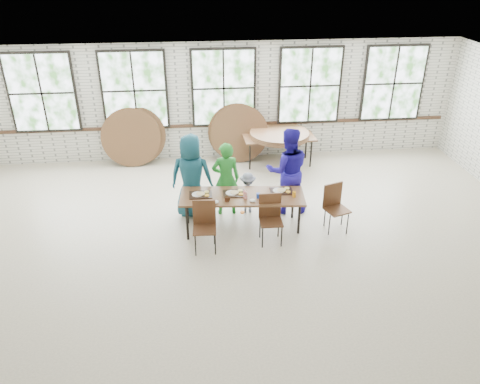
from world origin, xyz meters
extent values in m
plane|color=beige|center=(0.00, 0.00, 0.00)|extent=(12.00, 12.00, 0.00)
plane|color=white|center=(0.00, 0.00, 3.00)|extent=(12.00, 12.00, 0.00)
plane|color=silver|center=(0.00, 4.50, 1.50)|extent=(12.00, 0.00, 12.00)
cube|color=#422819|center=(0.00, 4.47, 0.90)|extent=(11.80, 0.05, 0.08)
cube|color=black|center=(-4.40, 4.44, 1.88)|extent=(1.62, 0.05, 1.97)
cube|color=white|center=(-4.40, 4.41, 1.88)|extent=(1.50, 0.01, 1.85)
cube|color=black|center=(-2.20, 4.44, 1.88)|extent=(1.62, 0.05, 1.97)
cube|color=white|center=(-2.20, 4.41, 1.88)|extent=(1.50, 0.01, 1.85)
cube|color=black|center=(0.00, 4.44, 1.88)|extent=(1.62, 0.05, 1.97)
cube|color=white|center=(0.00, 4.41, 1.88)|extent=(1.50, 0.01, 1.85)
cube|color=black|center=(2.20, 4.44, 1.88)|extent=(1.62, 0.05, 1.97)
cube|color=white|center=(2.20, 4.41, 1.88)|extent=(1.50, 0.01, 1.85)
cube|color=black|center=(4.40, 4.44, 1.88)|extent=(1.62, 0.05, 1.97)
cube|color=white|center=(4.40, 4.41, 1.88)|extent=(1.50, 0.01, 1.85)
cube|color=brown|center=(0.09, 0.84, 0.72)|extent=(2.46, 1.01, 0.04)
cylinder|color=black|center=(-0.99, 0.54, 0.35)|extent=(0.05, 0.05, 0.70)
cylinder|color=black|center=(-0.99, 1.14, 0.35)|extent=(0.05, 0.05, 0.70)
cylinder|color=black|center=(1.17, 0.54, 0.35)|extent=(0.05, 0.05, 0.70)
cylinder|color=black|center=(1.17, 1.14, 0.35)|extent=(0.05, 0.05, 0.70)
cube|color=#4B2C19|center=(-0.67, 0.15, 0.45)|extent=(0.44, 0.42, 0.03)
cube|color=#4B2C19|center=(-0.67, 0.34, 0.70)|extent=(0.42, 0.05, 0.50)
cylinder|color=black|center=(-0.85, -0.02, 0.22)|extent=(0.02, 0.02, 0.44)
cylinder|color=black|center=(-0.85, 0.32, 0.22)|extent=(0.02, 0.02, 0.44)
cylinder|color=black|center=(-0.49, -0.02, 0.22)|extent=(0.02, 0.02, 0.44)
cylinder|color=black|center=(-0.49, 0.32, 0.22)|extent=(0.02, 0.02, 0.44)
cube|color=#4B2C19|center=(0.57, 0.28, 0.45)|extent=(0.43, 0.41, 0.03)
cube|color=#4B2C19|center=(0.57, 0.47, 0.70)|extent=(0.42, 0.04, 0.50)
cylinder|color=black|center=(0.39, 0.11, 0.22)|extent=(0.02, 0.02, 0.44)
cylinder|color=black|center=(0.39, 0.45, 0.22)|extent=(0.02, 0.02, 0.44)
cylinder|color=black|center=(0.75, 0.11, 0.22)|extent=(0.02, 0.02, 0.44)
cylinder|color=black|center=(0.75, 0.45, 0.22)|extent=(0.02, 0.02, 0.44)
cube|color=#4B2C19|center=(1.93, 0.58, 0.45)|extent=(0.53, 0.52, 0.03)
cube|color=#4B2C19|center=(1.86, 0.76, 0.70)|extent=(0.41, 0.17, 0.50)
cylinder|color=black|center=(1.75, 0.41, 0.22)|extent=(0.02, 0.02, 0.44)
cylinder|color=black|center=(1.75, 0.75, 0.22)|extent=(0.02, 0.02, 0.44)
cylinder|color=black|center=(2.11, 0.41, 0.22)|extent=(0.02, 0.02, 0.44)
cylinder|color=black|center=(2.11, 0.75, 0.22)|extent=(0.02, 0.02, 0.44)
imported|color=#174E5A|center=(-0.88, 1.49, 0.89)|extent=(0.95, 0.70, 1.77)
imported|color=#228028|center=(-0.18, 1.49, 0.79)|extent=(0.59, 0.40, 1.58)
imported|color=#152342|center=(0.27, 1.49, 0.45)|extent=(0.60, 0.37, 0.90)
imported|color=#21169C|center=(1.10, 1.49, 0.92)|extent=(0.92, 0.73, 1.84)
cube|color=brown|center=(1.35, 3.87, 0.72)|extent=(1.83, 0.83, 0.04)
cylinder|color=black|center=(0.57, 3.59, 0.35)|extent=(0.04, 0.04, 0.70)
cylinder|color=black|center=(0.57, 4.14, 0.35)|extent=(0.04, 0.04, 0.70)
cylinder|color=black|center=(2.13, 3.59, 0.35)|extent=(0.04, 0.04, 0.70)
cylinder|color=black|center=(2.13, 4.14, 0.35)|extent=(0.04, 0.04, 0.70)
cube|color=black|center=(-0.71, 0.93, 0.75)|extent=(0.44, 0.33, 0.02)
cube|color=black|center=(-0.06, 0.92, 0.75)|extent=(0.44, 0.33, 0.02)
cube|color=black|center=(0.87, 0.92, 0.75)|extent=(0.44, 0.33, 0.02)
cylinder|color=black|center=(-0.22, 0.64, 0.79)|extent=(0.09, 0.09, 0.09)
cube|color=red|center=(0.14, 0.72, 0.80)|extent=(0.07, 0.06, 0.11)
cylinder|color=#183EBA|center=(0.38, 0.71, 0.79)|extent=(0.07, 0.07, 0.10)
cylinder|color=orange|center=(1.07, 0.68, 0.80)|extent=(0.07, 0.07, 0.11)
cylinder|color=white|center=(0.49, 0.61, 0.79)|extent=(0.17, 0.17, 0.10)
ellipsoid|color=white|center=(-0.44, 0.59, 0.76)|extent=(0.11, 0.11, 0.05)
ellipsoid|color=white|center=(0.26, 0.57, 0.76)|extent=(0.11, 0.11, 0.05)
cylinder|color=brown|center=(1.35, 3.87, 0.76)|extent=(1.50, 1.50, 0.04)
cylinder|color=brown|center=(1.35, 3.87, 0.80)|extent=(1.50, 1.50, 0.04)
cylinder|color=brown|center=(1.35, 3.87, 0.85)|extent=(1.50, 1.50, 0.04)
cylinder|color=brown|center=(-2.26, 4.30, 0.73)|extent=(1.50, 0.31, 1.48)
cylinder|color=brown|center=(-2.38, 4.20, 0.73)|extent=(1.50, 0.35, 1.48)
cylinder|color=brown|center=(0.32, 4.30, 0.73)|extent=(1.50, 0.19, 1.50)
cylinder|color=brown|center=(0.37, 4.20, 0.73)|extent=(1.50, 0.35, 1.48)
camera|label=1|loc=(-0.76, -7.09, 5.02)|focal=35.00mm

